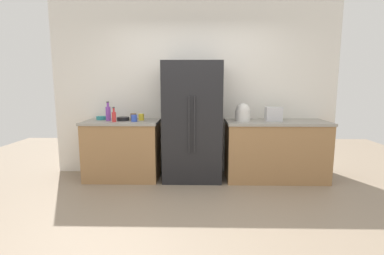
{
  "coord_description": "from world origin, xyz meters",
  "views": [
    {
      "loc": [
        0.06,
        -3.06,
        1.5
      ],
      "look_at": [
        -0.01,
        0.4,
        0.97
      ],
      "focal_mm": 26.64,
      "sensor_mm": 36.0,
      "label": 1
    }
  ],
  "objects_px": {
    "cup_a": "(279,117)",
    "cup_d": "(141,117)",
    "toaster": "(273,114)",
    "cup_c": "(134,118)",
    "cup_b": "(133,117)",
    "bowl_a": "(101,118)",
    "rice_cooker": "(243,113)",
    "bottle_a": "(108,113)",
    "bowl_b": "(123,119)",
    "bottle_b": "(114,116)",
    "refrigerator": "(192,122)"
  },
  "relations": [
    {
      "from": "cup_a",
      "to": "cup_d",
      "type": "xyz_separation_m",
      "value": [
        -2.18,
        -0.13,
        0.01
      ]
    },
    {
      "from": "toaster",
      "to": "cup_c",
      "type": "relative_size",
      "value": 2.42
    },
    {
      "from": "toaster",
      "to": "cup_d",
      "type": "relative_size",
      "value": 2.39
    },
    {
      "from": "cup_b",
      "to": "bowl_a",
      "type": "relative_size",
      "value": 0.64
    },
    {
      "from": "toaster",
      "to": "bowl_a",
      "type": "bearing_deg",
      "value": 177.46
    },
    {
      "from": "rice_cooker",
      "to": "bottle_a",
      "type": "relative_size",
      "value": 0.93
    },
    {
      "from": "bowl_a",
      "to": "bowl_b",
      "type": "bearing_deg",
      "value": -14.17
    },
    {
      "from": "bottle_a",
      "to": "cup_d",
      "type": "distance_m",
      "value": 0.51
    },
    {
      "from": "bowl_a",
      "to": "bowl_b",
      "type": "height_order",
      "value": "same"
    },
    {
      "from": "cup_a",
      "to": "bowl_b",
      "type": "relative_size",
      "value": 0.45
    },
    {
      "from": "bottle_b",
      "to": "cup_d",
      "type": "distance_m",
      "value": 0.42
    },
    {
      "from": "refrigerator",
      "to": "cup_b",
      "type": "xyz_separation_m",
      "value": [
        -0.94,
        0.1,
        0.07
      ]
    },
    {
      "from": "bottle_b",
      "to": "cup_a",
      "type": "relative_size",
      "value": 2.62
    },
    {
      "from": "cup_a",
      "to": "toaster",
      "type": "bearing_deg",
      "value": -126.04
    },
    {
      "from": "bottle_a",
      "to": "bowl_a",
      "type": "height_order",
      "value": "bottle_a"
    },
    {
      "from": "rice_cooker",
      "to": "bottle_a",
      "type": "distance_m",
      "value": 2.08
    },
    {
      "from": "rice_cooker",
      "to": "bowl_b",
      "type": "bearing_deg",
      "value": 179.02
    },
    {
      "from": "bottle_b",
      "to": "cup_c",
      "type": "height_order",
      "value": "bottle_b"
    },
    {
      "from": "toaster",
      "to": "bowl_b",
      "type": "distance_m",
      "value": 2.33
    },
    {
      "from": "rice_cooker",
      "to": "cup_a",
      "type": "distance_m",
      "value": 0.64
    },
    {
      "from": "bottle_a",
      "to": "cup_d",
      "type": "xyz_separation_m",
      "value": [
        0.5,
        0.06,
        -0.07
      ]
    },
    {
      "from": "cup_a",
      "to": "bowl_b",
      "type": "xyz_separation_m",
      "value": [
        -2.46,
        -0.16,
        -0.01
      ]
    },
    {
      "from": "toaster",
      "to": "cup_d",
      "type": "distance_m",
      "value": 2.05
    },
    {
      "from": "rice_cooker",
      "to": "bottle_b",
      "type": "distance_m",
      "value": 1.95
    },
    {
      "from": "bottle_a",
      "to": "bowl_b",
      "type": "relative_size",
      "value": 1.55
    },
    {
      "from": "bottle_b",
      "to": "cup_c",
      "type": "relative_size",
      "value": 2.22
    },
    {
      "from": "cup_a",
      "to": "cup_b",
      "type": "xyz_separation_m",
      "value": [
        -2.32,
        -0.08,
        0.01
      ]
    },
    {
      "from": "cup_c",
      "to": "cup_d",
      "type": "distance_m",
      "value": 0.17
    },
    {
      "from": "cup_c",
      "to": "cup_a",
      "type": "bearing_deg",
      "value": 7.02
    },
    {
      "from": "cup_a",
      "to": "refrigerator",
      "type": "bearing_deg",
      "value": -172.65
    },
    {
      "from": "toaster",
      "to": "bottle_b",
      "type": "bearing_deg",
      "value": -176.58
    },
    {
      "from": "cup_b",
      "to": "refrigerator",
      "type": "bearing_deg",
      "value": -6.05
    },
    {
      "from": "rice_cooker",
      "to": "bowl_a",
      "type": "relative_size",
      "value": 1.73
    },
    {
      "from": "refrigerator",
      "to": "rice_cooker",
      "type": "bearing_deg",
      "value": -1.01
    },
    {
      "from": "bottle_b",
      "to": "cup_b",
      "type": "bearing_deg",
      "value": 46.77
    },
    {
      "from": "toaster",
      "to": "bowl_a",
      "type": "relative_size",
      "value": 1.53
    },
    {
      "from": "bottle_a",
      "to": "bottle_b",
      "type": "bearing_deg",
      "value": -47.05
    },
    {
      "from": "refrigerator",
      "to": "rice_cooker",
      "type": "xyz_separation_m",
      "value": [
        0.77,
        -0.01,
        0.14
      ]
    },
    {
      "from": "rice_cooker",
      "to": "cup_b",
      "type": "distance_m",
      "value": 1.72
    },
    {
      "from": "bottle_b",
      "to": "bottle_a",
      "type": "bearing_deg",
      "value": 132.95
    },
    {
      "from": "cup_c",
      "to": "cup_d",
      "type": "bearing_deg",
      "value": 61.41
    },
    {
      "from": "bottle_b",
      "to": "cup_a",
      "type": "xyz_separation_m",
      "value": [
        2.55,
        0.33,
        -0.05
      ]
    },
    {
      "from": "refrigerator",
      "to": "bowl_b",
      "type": "distance_m",
      "value": 1.08
    },
    {
      "from": "bottle_a",
      "to": "cup_b",
      "type": "relative_size",
      "value": 2.9
    },
    {
      "from": "bottle_b",
      "to": "cup_b",
      "type": "xyz_separation_m",
      "value": [
        0.24,
        0.25,
        -0.03
      ]
    },
    {
      "from": "cup_b",
      "to": "cup_c",
      "type": "height_order",
      "value": "cup_b"
    },
    {
      "from": "cup_b",
      "to": "bowl_b",
      "type": "xyz_separation_m",
      "value": [
        -0.14,
        -0.08,
        -0.02
      ]
    },
    {
      "from": "rice_cooker",
      "to": "cup_a",
      "type": "height_order",
      "value": "rice_cooker"
    },
    {
      "from": "refrigerator",
      "to": "bottle_b",
      "type": "xyz_separation_m",
      "value": [
        -1.17,
        -0.15,
        0.1
      ]
    },
    {
      "from": "refrigerator",
      "to": "bowl_a",
      "type": "relative_size",
      "value": 11.5
    }
  ]
}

